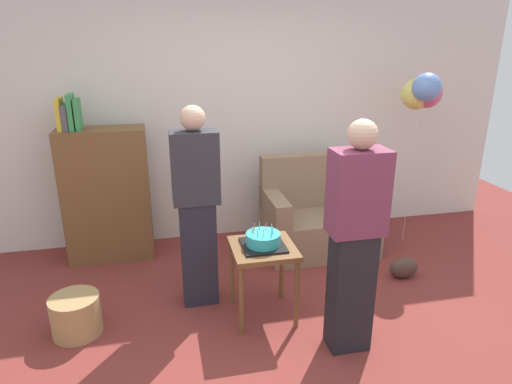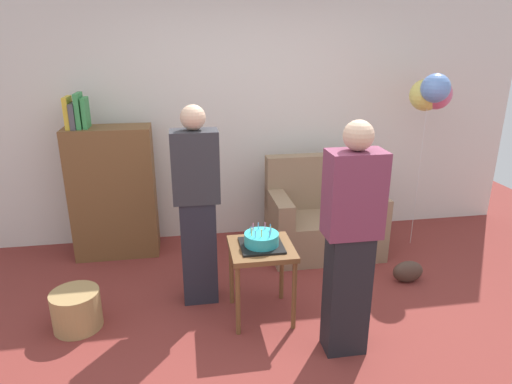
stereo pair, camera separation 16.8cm
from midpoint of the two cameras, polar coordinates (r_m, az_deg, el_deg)
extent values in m
plane|color=maroon|center=(3.43, 5.97, -18.61)|extent=(8.00, 8.00, 0.00)
cube|color=silver|center=(4.77, 0.00, 10.20)|extent=(6.00, 0.10, 2.70)
cube|color=#8C7054|center=(4.63, 9.65, -5.24)|extent=(1.10, 0.70, 0.40)
cube|color=#8C7054|center=(4.70, 8.93, 1.43)|extent=(1.10, 0.16, 0.56)
cube|color=#8C7054|center=(4.38, 4.06, -1.92)|extent=(0.16, 0.70, 0.24)
cube|color=#8C7054|center=(4.68, 15.32, -1.17)|extent=(0.16, 0.70, 0.24)
cube|color=brown|center=(4.57, -16.73, -0.10)|extent=(0.80, 0.36, 1.30)
cube|color=gold|center=(4.44, -21.85, 9.40)|extent=(0.04, 0.23, 0.29)
cube|color=#4C4C51|center=(4.43, -21.19, 9.10)|extent=(0.05, 0.26, 0.23)
cube|color=#38934C|center=(4.42, -20.62, 9.71)|extent=(0.04, 0.24, 0.32)
cube|color=#38934C|center=(4.41, -19.92, 9.50)|extent=(0.04, 0.21, 0.28)
cube|color=brown|center=(3.40, 2.13, -7.27)|extent=(0.48, 0.48, 0.04)
cylinder|color=brown|center=(3.33, -0.84, -13.76)|extent=(0.04, 0.04, 0.56)
cylinder|color=brown|center=(3.41, 6.34, -13.05)|extent=(0.04, 0.04, 0.56)
cylinder|color=brown|center=(3.69, -1.84, -10.26)|extent=(0.04, 0.04, 0.56)
cylinder|color=brown|center=(3.76, 4.60, -9.71)|extent=(0.04, 0.04, 0.56)
cube|color=black|center=(3.39, 2.13, -6.84)|extent=(0.32, 0.32, 0.02)
cylinder|color=#2DB2B7|center=(3.36, 2.14, -6.03)|extent=(0.26, 0.26, 0.09)
cylinder|color=#F2CC4C|center=(3.35, 3.37, -4.87)|extent=(0.01, 0.01, 0.05)
cylinder|color=#66B2E5|center=(3.39, 3.27, -4.52)|extent=(0.01, 0.01, 0.05)
cylinder|color=#EA668C|center=(3.41, 2.57, -4.36)|extent=(0.01, 0.01, 0.05)
cylinder|color=#66B2E5|center=(3.40, 1.71, -4.38)|extent=(0.01, 0.01, 0.06)
cylinder|color=#EA668C|center=(3.38, 1.05, -4.50)|extent=(0.01, 0.01, 0.06)
cylinder|color=#66B2E5|center=(3.34, 0.78, -4.86)|extent=(0.01, 0.01, 0.05)
cylinder|color=#F2CC4C|center=(3.29, 0.91, -5.16)|extent=(0.01, 0.01, 0.06)
cylinder|color=#66B2E5|center=(3.27, 1.38, -5.44)|extent=(0.01, 0.01, 0.05)
cylinder|color=#F2CC4C|center=(3.27, 2.17, -5.31)|extent=(0.01, 0.01, 0.06)
cylinder|color=#66B2E5|center=(3.27, 3.23, -5.42)|extent=(0.01, 0.01, 0.05)
cylinder|color=#66B2E5|center=(3.31, 3.35, -5.07)|extent=(0.01, 0.01, 0.06)
cube|color=#23232D|center=(3.69, -5.98, -7.56)|extent=(0.28, 0.20, 0.88)
cube|color=#2D2D33|center=(3.43, -6.39, 3.25)|extent=(0.36, 0.22, 0.56)
sphere|color=#D1A889|center=(3.35, -6.63, 9.44)|extent=(0.19, 0.19, 0.19)
cube|color=black|center=(3.19, 13.00, -12.57)|extent=(0.28, 0.20, 0.88)
cube|color=#75334C|center=(2.89, 14.05, -0.29)|extent=(0.36, 0.22, 0.56)
sphere|color=#D1A889|center=(2.79, 14.67, 7.00)|extent=(0.19, 0.19, 0.19)
cylinder|color=#A88451|center=(3.70, -20.72, -13.91)|extent=(0.36, 0.36, 0.30)
ellipsoid|color=#473328|center=(4.32, 19.90, -9.54)|extent=(0.28, 0.14, 0.20)
cylinder|color=silver|center=(4.86, 21.03, 2.32)|extent=(0.00, 0.00, 1.58)
sphere|color=#D65B84|center=(4.81, 23.01, 11.44)|extent=(0.30, 0.30, 0.30)
sphere|color=#E5D666|center=(4.81, 21.83, 11.44)|extent=(0.31, 0.31, 0.31)
sphere|color=#668ED6|center=(4.64, 22.95, 12.12)|extent=(0.27, 0.27, 0.27)
camera|label=1|loc=(0.08, -88.62, 0.48)|focal=31.31mm
camera|label=2|loc=(0.08, 91.38, -0.48)|focal=31.31mm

